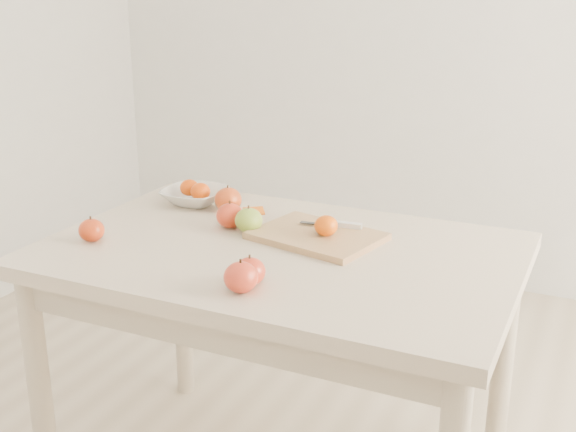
% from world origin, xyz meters
% --- Properties ---
extents(table, '(1.20, 0.80, 0.75)m').
position_xyz_m(table, '(0.00, 0.00, 0.65)').
color(table, beige).
rests_on(table, ground).
extents(cutting_board, '(0.36, 0.30, 0.02)m').
position_xyz_m(cutting_board, '(0.06, 0.10, 0.76)').
color(cutting_board, tan).
rests_on(cutting_board, table).
extents(board_tangerine, '(0.06, 0.06, 0.05)m').
position_xyz_m(board_tangerine, '(0.09, 0.09, 0.80)').
color(board_tangerine, '#CB5607').
rests_on(board_tangerine, cutting_board).
extents(fruit_bowl, '(0.19, 0.19, 0.05)m').
position_xyz_m(fruit_bowl, '(-0.40, 0.24, 0.77)').
color(fruit_bowl, silver).
rests_on(fruit_bowl, table).
extents(bowl_tangerine_near, '(0.06, 0.06, 0.05)m').
position_xyz_m(bowl_tangerine_near, '(-0.43, 0.25, 0.80)').
color(bowl_tangerine_near, '#CF4407').
rests_on(bowl_tangerine_near, fruit_bowl).
extents(bowl_tangerine_far, '(0.06, 0.06, 0.05)m').
position_xyz_m(bowl_tangerine_far, '(-0.37, 0.22, 0.80)').
color(bowl_tangerine_far, '#E83C08').
rests_on(bowl_tangerine_far, fruit_bowl).
extents(orange_peel_a, '(0.07, 0.07, 0.01)m').
position_xyz_m(orange_peel_a, '(-0.19, 0.23, 0.75)').
color(orange_peel_a, '#C5550D').
rests_on(orange_peel_a, table).
extents(orange_peel_b, '(0.06, 0.05, 0.01)m').
position_xyz_m(orange_peel_b, '(-0.20, 0.20, 0.75)').
color(orange_peel_b, '#CD610E').
rests_on(orange_peel_b, table).
extents(paring_knife, '(0.17, 0.05, 0.01)m').
position_xyz_m(paring_knife, '(0.11, 0.17, 0.78)').
color(paring_knife, white).
rests_on(paring_knife, cutting_board).
extents(apple_green, '(0.08, 0.08, 0.07)m').
position_xyz_m(apple_green, '(-0.13, 0.07, 0.78)').
color(apple_green, olive).
rests_on(apple_green, table).
extents(apple_red_d, '(0.07, 0.07, 0.06)m').
position_xyz_m(apple_red_d, '(-0.47, -0.17, 0.78)').
color(apple_red_d, '#8F070B').
rests_on(apple_red_d, table).
extents(apple_red_a, '(0.08, 0.08, 0.07)m').
position_xyz_m(apple_red_a, '(-0.27, 0.21, 0.79)').
color(apple_red_a, '#9E2112').
rests_on(apple_red_a, table).
extents(apple_red_b, '(0.08, 0.08, 0.07)m').
position_xyz_m(apple_red_b, '(-0.19, 0.08, 0.78)').
color(apple_red_b, maroon).
rests_on(apple_red_b, table).
extents(apple_red_c, '(0.08, 0.08, 0.07)m').
position_xyz_m(apple_red_c, '(0.04, -0.29, 0.78)').
color(apple_red_c, '#A7110D').
rests_on(apple_red_c, table).
extents(apple_red_e, '(0.07, 0.07, 0.06)m').
position_xyz_m(apple_red_e, '(0.04, -0.24, 0.78)').
color(apple_red_e, maroon).
rests_on(apple_red_e, table).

